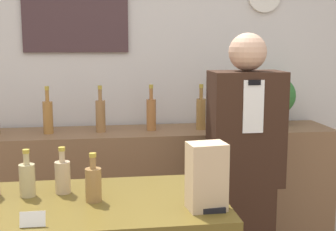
# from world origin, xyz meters

# --- Properties ---
(back_wall) EXTENTS (5.20, 0.09, 2.70)m
(back_wall) POSITION_xyz_m (-0.00, 2.00, 1.35)
(back_wall) COLOR silver
(back_wall) RESTS_ON ground_plane
(back_shelf) EXTENTS (2.37, 0.45, 1.01)m
(back_shelf) POSITION_xyz_m (0.15, 1.71, 0.50)
(back_shelf) COLOR brown
(back_shelf) RESTS_ON ground_plane
(shopkeeper) EXTENTS (0.42, 0.26, 1.66)m
(shopkeeper) POSITION_xyz_m (0.57, 1.17, 0.83)
(shopkeeper) COLOR #331E14
(shopkeeper) RESTS_ON ground_plane
(potted_plant) EXTENTS (0.27, 0.27, 0.35)m
(potted_plant) POSITION_xyz_m (0.98, 1.75, 1.20)
(potted_plant) COLOR #9E998E
(potted_plant) RESTS_ON back_shelf
(paper_bag) EXTENTS (0.16, 0.13, 0.27)m
(paper_bag) POSITION_xyz_m (0.14, 0.31, 1.09)
(paper_bag) COLOR tan
(paper_bag) RESTS_ON display_counter
(tape_dispenser) EXTENTS (0.09, 0.06, 0.07)m
(tape_dispenser) POSITION_xyz_m (0.16, 0.29, 0.98)
(tape_dispenser) COLOR black
(tape_dispenser) RESTS_ON display_counter
(price_card_right) EXTENTS (0.09, 0.02, 0.06)m
(price_card_right) POSITION_xyz_m (-0.52, 0.23, 0.98)
(price_card_right) COLOR white
(price_card_right) RESTS_ON display_counter
(counter_bottle_2) EXTENTS (0.07, 0.07, 0.20)m
(counter_bottle_2) POSITION_xyz_m (-0.58, 0.58, 1.03)
(counter_bottle_2) COLOR tan
(counter_bottle_2) RESTS_ON display_counter
(counter_bottle_3) EXTENTS (0.07, 0.07, 0.20)m
(counter_bottle_3) POSITION_xyz_m (-0.44, 0.60, 1.03)
(counter_bottle_3) COLOR tan
(counter_bottle_3) RESTS_ON display_counter
(counter_bottle_4) EXTENTS (0.07, 0.07, 0.20)m
(counter_bottle_4) POSITION_xyz_m (-0.30, 0.47, 1.03)
(counter_bottle_4) COLOR olive
(counter_bottle_4) RESTS_ON display_counter
(shelf_bottle_1) EXTENTS (0.07, 0.07, 0.31)m
(shelf_bottle_1) POSITION_xyz_m (-0.61, 1.70, 1.12)
(shelf_bottle_1) COLOR #A56F34
(shelf_bottle_1) RESTS_ON back_shelf
(shelf_bottle_2) EXTENTS (0.07, 0.07, 0.31)m
(shelf_bottle_2) POSITION_xyz_m (-0.27, 1.70, 1.12)
(shelf_bottle_2) COLOR olive
(shelf_bottle_2) RESTS_ON back_shelf
(shelf_bottle_3) EXTENTS (0.07, 0.07, 0.31)m
(shelf_bottle_3) POSITION_xyz_m (0.07, 1.71, 1.12)
(shelf_bottle_3) COLOR #A46735
(shelf_bottle_3) RESTS_ON back_shelf
(shelf_bottle_4) EXTENTS (0.07, 0.07, 0.31)m
(shelf_bottle_4) POSITION_xyz_m (0.41, 1.70, 1.12)
(shelf_bottle_4) COLOR olive
(shelf_bottle_4) RESTS_ON back_shelf
(shelf_bottle_5) EXTENTS (0.07, 0.07, 0.31)m
(shelf_bottle_5) POSITION_xyz_m (0.76, 1.70, 1.12)
(shelf_bottle_5) COLOR #A16C3E
(shelf_bottle_5) RESTS_ON back_shelf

